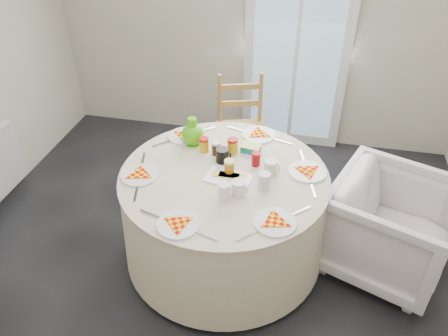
% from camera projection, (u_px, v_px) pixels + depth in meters
% --- Properties ---
extents(floor, '(4.00, 4.00, 0.00)m').
position_uv_depth(floor, '(209.00, 270.00, 3.24)').
color(floor, black).
rests_on(floor, ground).
extents(wall_back, '(4.00, 0.02, 2.60)m').
position_uv_depth(wall_back, '(258.00, 14.00, 4.07)').
color(wall_back, '#BCB5A3').
rests_on(wall_back, floor).
extents(glass_door, '(1.00, 0.08, 2.10)m').
position_uv_depth(glass_door, '(298.00, 45.00, 4.10)').
color(glass_door, silver).
rests_on(glass_door, floor).
extents(table, '(1.47, 1.47, 0.74)m').
position_uv_depth(table, '(224.00, 215.00, 3.17)').
color(table, beige).
rests_on(table, floor).
extents(wooden_chair, '(0.53, 0.52, 0.96)m').
position_uv_depth(wooden_chair, '(242.00, 132.00, 3.95)').
color(wooden_chair, '#B17244').
rests_on(wooden_chair, floor).
extents(armchair, '(0.97, 1.00, 0.81)m').
position_uv_depth(armchair, '(390.00, 225.00, 3.07)').
color(armchair, silver).
rests_on(armchair, floor).
extents(place_settings, '(1.72, 1.72, 0.03)m').
position_uv_depth(place_settings, '(224.00, 172.00, 2.94)').
color(place_settings, silver).
rests_on(place_settings, table).
extents(jar_cluster, '(0.49, 0.32, 0.13)m').
position_uv_depth(jar_cluster, '(228.00, 149.00, 3.07)').
color(jar_cluster, brown).
rests_on(jar_cluster, table).
extents(butter_tub, '(0.15, 0.12, 0.05)m').
position_uv_depth(butter_tub, '(251.00, 147.00, 3.16)').
color(butter_tub, '#0B7884').
rests_on(butter_tub, table).
extents(green_pitcher, '(0.22, 0.22, 0.21)m').
position_uv_depth(green_pitcher, '(192.00, 130.00, 3.20)').
color(green_pitcher, '#49B80D').
rests_on(green_pitcher, table).
extents(cheese_platter, '(0.33, 0.25, 0.04)m').
position_uv_depth(cheese_platter, '(228.00, 176.00, 2.90)').
color(cheese_platter, silver).
rests_on(cheese_platter, table).
extents(mugs_glasses, '(0.88, 0.88, 0.13)m').
position_uv_depth(mugs_glasses, '(245.00, 167.00, 2.92)').
color(mugs_glasses, '#A1A1A1').
rests_on(mugs_glasses, table).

